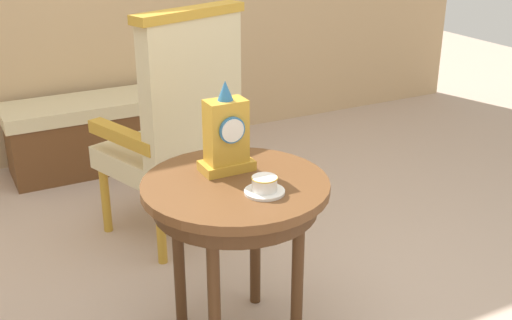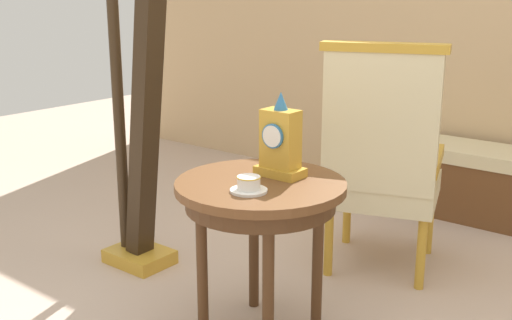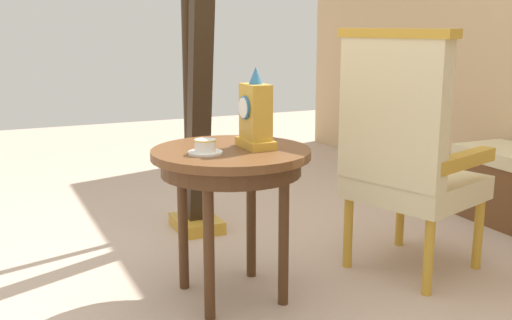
{
  "view_description": "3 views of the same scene",
  "coord_description": "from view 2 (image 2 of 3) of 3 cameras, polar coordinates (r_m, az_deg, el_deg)",
  "views": [
    {
      "loc": [
        -0.86,
        -1.78,
        1.58
      ],
      "look_at": [
        0.11,
        0.05,
        0.72
      ],
      "focal_mm": 44.81,
      "sensor_mm": 36.0,
      "label": 1
    },
    {
      "loc": [
        1.45,
        -1.78,
        1.37
      ],
      "look_at": [
        -0.04,
        0.1,
        0.71
      ],
      "focal_mm": 44.32,
      "sensor_mm": 36.0,
      "label": 2
    },
    {
      "loc": [
        2.35,
        -0.9,
        1.16
      ],
      "look_at": [
        0.05,
        0.15,
        0.6
      ],
      "focal_mm": 43.41,
      "sensor_mm": 36.0,
      "label": 3
    }
  ],
  "objects": [
    {
      "name": "window_bench",
      "position": [
        4.16,
        16.5,
        -1.38
      ],
      "size": [
        1.11,
        0.4,
        0.44
      ],
      "color": "beige",
      "rests_on": "ground"
    },
    {
      "name": "teacup_left",
      "position": [
        2.3,
        -0.66,
        -2.26
      ],
      "size": [
        0.14,
        0.14,
        0.06
      ],
      "color": "white",
      "rests_on": "side_table"
    },
    {
      "name": "armchair",
      "position": [
        3.07,
        11.32,
        0.26
      ],
      "size": [
        0.68,
        0.67,
        1.14
      ],
      "color": "beige",
      "rests_on": "ground"
    },
    {
      "name": "side_table",
      "position": [
        2.46,
        0.41,
        -3.74
      ],
      "size": [
        0.66,
        0.66,
        0.65
      ],
      "color": "brown",
      "rests_on": "ground"
    },
    {
      "name": "harp",
      "position": [
        3.11,
        -10.64,
        2.8
      ],
      "size": [
        0.4,
        0.24,
        1.77
      ],
      "color": "gold",
      "rests_on": "ground"
    },
    {
      "name": "mantel_clock",
      "position": [
        2.47,
        2.2,
        1.56
      ],
      "size": [
        0.19,
        0.11,
        0.34
      ],
      "color": "gold",
      "rests_on": "side_table"
    }
  ]
}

